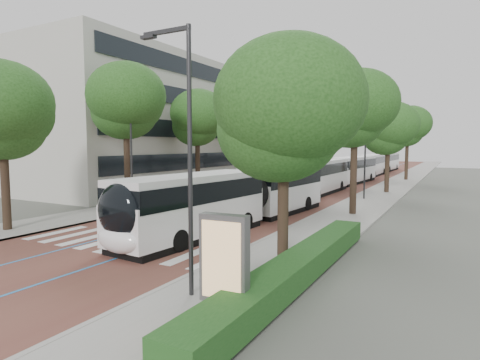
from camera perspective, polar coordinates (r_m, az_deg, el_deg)
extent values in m
plane|color=#51544C|center=(19.29, -18.37, -9.23)|extent=(160.00, 160.00, 0.00)
cube|color=brown|center=(54.63, 14.01, -0.03)|extent=(11.00, 140.00, 0.02)
cube|color=#999791|center=(56.99, 6.70, 0.34)|extent=(4.00, 140.00, 0.12)
cube|color=#999791|center=(53.24, 21.84, -0.31)|extent=(4.00, 140.00, 0.12)
cube|color=gray|center=(56.30, 8.49, 0.26)|extent=(0.20, 140.00, 0.14)
cube|color=gray|center=(53.49, 19.82, -0.23)|extent=(0.20, 140.00, 0.14)
cube|color=silver|center=(23.52, -24.61, -6.81)|extent=(0.55, 3.60, 0.01)
cube|color=silver|center=(22.55, -22.70, -7.24)|extent=(0.55, 3.60, 0.01)
cube|color=silver|center=(21.60, -20.61, -7.70)|extent=(0.55, 3.60, 0.01)
cube|color=silver|center=(20.69, -18.33, -8.19)|extent=(0.55, 3.60, 0.01)
cube|color=silver|center=(19.81, -15.83, -8.71)|extent=(0.55, 3.60, 0.01)
cube|color=silver|center=(18.98, -13.10, -9.26)|extent=(0.55, 3.60, 0.01)
cube|color=silver|center=(18.19, -10.12, -9.83)|extent=(0.55, 3.60, 0.01)
cube|color=silver|center=(17.46, -6.87, -10.42)|extent=(0.55, 3.60, 0.01)
cube|color=silver|center=(16.79, -3.33, -11.02)|extent=(0.55, 3.60, 0.01)
cube|color=#277CC4|center=(55.06, 12.40, 0.06)|extent=(0.12, 126.00, 0.01)
cube|color=#277CC4|center=(54.25, 15.64, -0.08)|extent=(0.12, 126.00, 0.01)
cube|color=#BAB8AC|center=(52.60, -10.66, 7.47)|extent=(18.00, 40.00, 14.00)
cube|color=black|center=(47.36, -2.07, 2.99)|extent=(0.12, 38.00, 1.60)
cube|color=black|center=(47.36, -2.08, 6.86)|extent=(0.12, 38.00, 1.60)
cube|color=black|center=(47.57, -2.09, 10.72)|extent=(0.12, 38.00, 1.60)
cube|color=black|center=(47.96, -2.10, 14.29)|extent=(0.12, 38.00, 1.60)
cube|color=#184317|center=(14.12, 8.25, -12.09)|extent=(1.20, 14.00, 0.80)
cylinder|color=#2A2A2C|center=(11.93, -7.12, 2.39)|extent=(0.14, 0.14, 8.00)
cube|color=#2A2A2C|center=(12.85, -10.40, 20.09)|extent=(1.70, 0.12, 0.12)
cube|color=#2A2A2C|center=(13.27, -12.88, 19.21)|extent=(0.50, 0.20, 0.10)
cylinder|color=#2A2A2C|center=(35.36, 17.38, 3.90)|extent=(0.14, 0.14, 8.00)
cube|color=#2A2A2C|center=(35.69, 16.26, 10.21)|extent=(1.70, 0.12, 0.12)
cube|color=#2A2A2C|center=(35.84, 15.15, 10.09)|extent=(0.50, 0.20, 0.10)
cylinder|color=#2A2A2C|center=(28.68, -15.20, 3.75)|extent=(0.14, 0.14, 8.00)
cylinder|color=black|center=(24.88, -30.37, -1.33)|extent=(0.44, 0.44, 4.42)
ellipsoid|color=#1B4315|center=(24.81, -30.78, 7.92)|extent=(5.26, 5.26, 4.47)
cylinder|color=black|center=(30.43, -15.73, 1.10)|extent=(0.44, 0.44, 5.37)
ellipsoid|color=#1B4315|center=(30.51, -15.96, 10.30)|extent=(5.61, 5.61, 4.77)
cylinder|color=black|center=(37.39, -6.03, 1.60)|extent=(0.44, 0.44, 4.91)
ellipsoid|color=#1B4315|center=(37.39, -6.09, 8.44)|extent=(5.21, 5.21, 4.43)
cylinder|color=black|center=(45.94, 1.10, 2.51)|extent=(0.44, 0.44, 5.33)
ellipsoid|color=#1B4315|center=(45.98, 1.11, 8.55)|extent=(6.09, 6.09, 5.18)
cylinder|color=black|center=(56.86, 6.72, 2.42)|extent=(0.44, 0.44, 4.27)
ellipsoid|color=#1B4315|center=(56.82, 6.76, 6.33)|extent=(5.49, 5.49, 4.66)
cylinder|color=black|center=(70.96, 11.28, 3.21)|extent=(0.44, 0.44, 5.11)
ellipsoid|color=#1B4315|center=(70.98, 11.34, 6.96)|extent=(5.23, 5.23, 4.44)
cylinder|color=black|center=(16.09, 6.14, -4.37)|extent=(0.44, 0.44, 4.09)
ellipsoid|color=#1B4315|center=(15.91, 6.26, 8.96)|extent=(5.85, 5.85, 4.97)
cylinder|color=black|center=(27.44, 15.82, 0.10)|extent=(0.44, 0.44, 4.81)
ellipsoid|color=#1B4315|center=(27.43, 16.04, 9.24)|extent=(5.07, 5.07, 4.31)
cylinder|color=black|center=(41.19, 20.18, 1.18)|extent=(0.44, 0.44, 4.27)
ellipsoid|color=#1B4315|center=(41.14, 20.35, 6.59)|extent=(5.10, 5.10, 4.33)
cylinder|color=black|center=(57.03, 22.60, 2.39)|extent=(0.44, 0.44, 4.88)
ellipsoid|color=#1B4315|center=(57.03, 22.75, 6.84)|extent=(5.37, 5.37, 4.57)
cylinder|color=black|center=(24.12, 1.20, -1.86)|extent=(2.37, 1.10, 2.30)
cube|color=white|center=(20.10, -6.71, -4.75)|extent=(3.30, 9.54, 1.82)
cube|color=black|center=(19.94, -6.74, -1.52)|extent=(3.32, 9.36, 0.97)
cube|color=silver|center=(19.88, -6.76, 0.31)|extent=(3.23, 9.35, 0.31)
cube|color=black|center=(20.32, -6.68, -7.78)|extent=(3.22, 9.16, 0.35)
cube|color=white|center=(27.90, 5.97, -2.01)|extent=(3.16, 7.93, 1.82)
cube|color=black|center=(27.78, 5.99, 0.32)|extent=(3.19, 7.78, 0.97)
cube|color=silver|center=(27.74, 6.00, 1.64)|extent=(3.10, 7.77, 0.31)
cube|color=black|center=(28.05, 5.95, -4.22)|extent=(3.08, 7.61, 0.35)
ellipsoid|color=black|center=(16.84, -16.80, -4.28)|extent=(2.44, 1.30, 2.28)
ellipsoid|color=white|center=(17.03, -16.83, -8.09)|extent=(2.43, 1.20, 1.14)
cylinder|color=black|center=(19.41, -13.67, -7.51)|extent=(0.39, 1.02, 1.00)
cylinder|color=black|center=(17.85, -8.69, -8.52)|extent=(0.39, 1.02, 1.00)
cylinder|color=black|center=(29.99, 5.53, -2.99)|extent=(0.39, 1.02, 1.00)
cylinder|color=black|center=(29.00, 9.48, -3.31)|extent=(0.39, 1.02, 1.00)
cylinder|color=black|center=(23.29, -3.89, -5.29)|extent=(0.39, 1.02, 1.00)
cylinder|color=black|center=(22.01, 0.80, -5.88)|extent=(0.39, 1.02, 1.00)
cube|color=white|center=(38.94, 11.05, -0.09)|extent=(2.66, 12.03, 1.82)
cube|color=black|center=(38.85, 11.08, 1.58)|extent=(2.69, 11.79, 0.97)
cube|color=silver|center=(38.82, 11.10, 2.53)|extent=(2.60, 11.79, 0.31)
cube|color=black|center=(39.05, 11.03, -1.68)|extent=(2.60, 11.55, 0.35)
ellipsoid|color=black|center=(33.39, 7.90, 0.40)|extent=(2.36, 1.13, 2.28)
ellipsoid|color=white|center=(33.46, 7.84, -1.56)|extent=(2.36, 1.03, 1.14)
cylinder|color=black|center=(36.04, 7.52, -1.67)|extent=(0.31, 1.00, 1.00)
cylinder|color=black|center=(35.26, 10.92, -1.86)|extent=(0.31, 1.00, 1.00)
cylinder|color=black|center=(42.95, 11.21, -0.65)|extent=(0.31, 1.00, 1.00)
cylinder|color=black|center=(42.31, 14.12, -0.79)|extent=(0.31, 1.00, 1.00)
cube|color=white|center=(51.21, 15.76, 1.01)|extent=(3.28, 12.14, 1.82)
cube|color=black|center=(51.15, 15.79, 2.29)|extent=(3.31, 11.90, 0.97)
cube|color=silver|center=(51.12, 15.80, 3.00)|extent=(3.22, 11.90, 0.31)
cube|color=black|center=(51.29, 15.73, -0.20)|extent=(3.20, 11.66, 0.35)
ellipsoid|color=black|center=(45.60, 13.65, 1.52)|extent=(2.42, 1.25, 2.28)
ellipsoid|color=white|center=(45.63, 13.60, 0.09)|extent=(2.41, 1.15, 1.14)
cylinder|color=black|center=(48.20, 13.21, -0.08)|extent=(0.37, 1.02, 1.00)
cylinder|color=black|center=(47.50, 15.78, -0.21)|extent=(0.37, 1.02, 1.00)
cylinder|color=black|center=(55.22, 15.75, 0.50)|extent=(0.37, 1.02, 1.00)
cylinder|color=black|center=(54.61, 18.02, 0.39)|extent=(0.37, 1.02, 1.00)
cube|color=white|center=(63.88, 18.15, 1.71)|extent=(2.56, 12.01, 1.82)
cube|color=black|center=(63.83, 18.18, 2.73)|extent=(2.60, 11.77, 0.97)
cube|color=silver|center=(63.81, 18.20, 3.30)|extent=(2.51, 11.77, 0.31)
cube|color=black|center=(63.95, 18.13, 0.73)|extent=(2.51, 11.53, 0.35)
ellipsoid|color=black|center=(58.11, 17.08, 2.16)|extent=(2.36, 1.11, 2.28)
ellipsoid|color=white|center=(58.13, 17.04, 1.04)|extent=(2.36, 1.01, 1.14)
cylinder|color=black|center=(60.63, 16.44, 0.87)|extent=(0.31, 1.00, 1.00)
cylinder|color=black|center=(60.19, 18.54, 0.78)|extent=(0.31, 1.00, 1.00)
cylinder|color=black|center=(67.86, 17.81, 1.25)|extent=(0.31, 1.00, 1.00)
cylinder|color=black|center=(67.46, 19.69, 1.18)|extent=(0.31, 1.00, 1.00)
cube|color=white|center=(77.45, 20.10, 2.18)|extent=(2.78, 12.06, 1.82)
cube|color=black|center=(77.41, 20.12, 3.03)|extent=(2.82, 11.82, 0.97)
cube|color=silver|center=(77.40, 20.14, 3.50)|extent=(2.73, 11.81, 0.31)
cube|color=black|center=(77.51, 20.07, 1.38)|extent=(2.72, 11.57, 0.35)
ellipsoid|color=black|center=(71.68, 19.30, 2.60)|extent=(2.38, 1.16, 2.28)
ellipsoid|color=white|center=(71.68, 19.26, 1.69)|extent=(2.37, 1.06, 1.14)
cylinder|color=black|center=(74.17, 18.73, 1.52)|extent=(0.32, 1.01, 1.00)
cylinder|color=black|center=(73.76, 20.46, 1.45)|extent=(0.32, 1.01, 1.00)
cylinder|color=black|center=(81.43, 19.77, 1.78)|extent=(0.32, 1.01, 1.00)
cylinder|color=black|center=(81.05, 21.34, 1.72)|extent=(0.32, 1.01, 1.00)
cube|color=#59595B|center=(11.15, -2.21, -17.88)|extent=(0.64, 0.55, 0.41)
cube|color=#59595B|center=(10.69, -2.23, -11.08)|extent=(1.34, 0.44, 2.34)
cube|color=tan|center=(10.52, -2.72, -11.34)|extent=(1.12, 0.09, 2.03)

